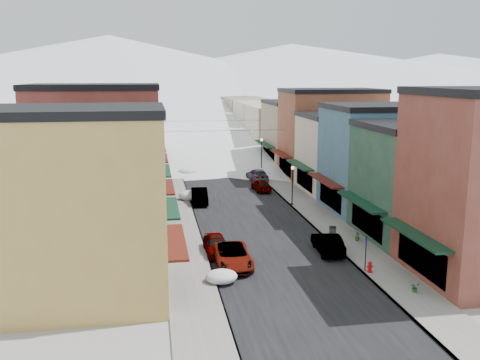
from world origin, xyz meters
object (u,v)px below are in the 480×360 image
object	(u,v)px
car_white_suv	(232,256)
fire_hydrant	(370,267)
trash_can	(333,233)
car_dark_hatch	(200,196)
streetlamp_near	(292,180)
car_silver_sedan	(216,245)
car_green_sedan	(328,243)

from	to	relation	value
car_white_suv	fire_hydrant	xyz separation A→B (m)	(8.92, -3.11, -0.25)
fire_hydrant	trash_can	distance (m)	7.66
car_dark_hatch	streetlamp_near	world-z (taller)	streetlamp_near
car_white_suv	car_silver_sedan	world-z (taller)	car_white_suv
car_dark_hatch	car_green_sedan	world-z (taller)	car_dark_hatch
streetlamp_near	trash_can	bearing A→B (deg)	-88.84
car_green_sedan	fire_hydrant	size ratio (longest dim) A/B	5.87
car_white_suv	fire_hydrant	size ratio (longest dim) A/B	6.93
car_green_sedan	fire_hydrant	bearing A→B (deg)	109.82
car_silver_sedan	car_dark_hatch	bearing A→B (deg)	87.69
car_silver_sedan	car_dark_hatch	world-z (taller)	car_dark_hatch
fire_hydrant	streetlamp_near	xyz separation A→B (m)	(-0.22, 19.51, 2.16)
trash_can	streetlamp_near	xyz separation A→B (m)	(-0.24, 11.85, 2.01)
car_white_suv	car_green_sedan	bearing A→B (deg)	13.89
car_green_sedan	trash_can	size ratio (longest dim) A/B	4.59
car_white_suv	fire_hydrant	bearing A→B (deg)	-17.74
fire_hydrant	car_white_suv	bearing A→B (deg)	160.79
car_white_suv	trash_can	xyz separation A→B (m)	(8.94, 4.55, -0.09)
car_silver_sedan	fire_hydrant	xyz separation A→B (m)	(9.72, -5.91, -0.22)
car_silver_sedan	trash_can	distance (m)	9.90
car_green_sedan	streetlamp_near	bearing A→B (deg)	-90.74
car_dark_hatch	car_silver_sedan	bearing A→B (deg)	-88.05
streetlamp_near	car_silver_sedan	bearing A→B (deg)	-124.94
car_white_suv	car_green_sedan	distance (m)	7.73
car_dark_hatch	car_green_sedan	bearing A→B (deg)	-62.22
streetlamp_near	car_white_suv	bearing A→B (deg)	-117.95
car_green_sedan	car_white_suv	bearing A→B (deg)	16.15
fire_hydrant	car_green_sedan	bearing A→B (deg)	106.08
car_green_sedan	streetlamp_near	world-z (taller)	streetlamp_near
car_dark_hatch	car_white_suv	bearing A→B (deg)	-85.53
fire_hydrant	car_dark_hatch	bearing A→B (deg)	113.24
car_white_suv	car_green_sedan	world-z (taller)	car_green_sedan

